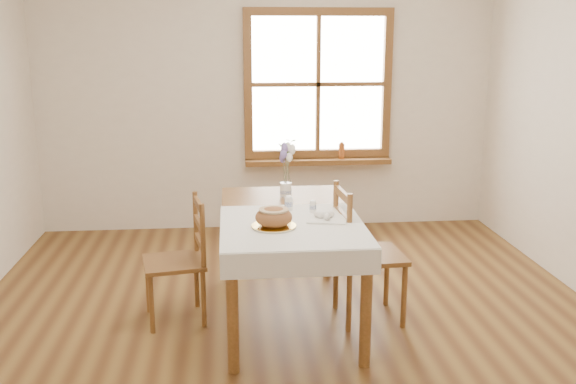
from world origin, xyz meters
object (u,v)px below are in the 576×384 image
chair_right (370,253)px  bread_plate (274,226)px  chair_left (174,260)px  flower_vase (286,190)px  dining_table (288,225)px

chair_right → bread_plate: (-0.68, -0.27, 0.29)m
chair_left → flower_vase: bearing=108.2°
dining_table → bread_plate: bread_plate is taller
chair_right → bread_plate: chair_right is taller
dining_table → bread_plate: (-0.12, -0.35, 0.10)m
bread_plate → flower_vase: size_ratio=2.77×
flower_vase → dining_table: bearing=-93.2°
chair_left → bread_plate: size_ratio=3.18×
chair_right → bread_plate: size_ratio=3.50×
dining_table → chair_left: chair_left is taller
dining_table → chair_right: size_ratio=1.69×
chair_left → bread_plate: (0.66, -0.37, 0.34)m
chair_left → chair_right: bearing=75.6°
flower_vase → chair_left: bearing=-151.4°
chair_left → flower_vase: size_ratio=8.81×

